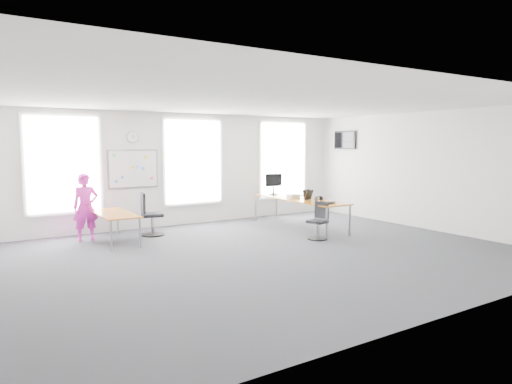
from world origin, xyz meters
TOP-DOWN VIEW (x-y plane):
  - floor at (0.00, 0.00)m, footprint 10.00×10.00m
  - ceiling at (0.00, 0.00)m, footprint 10.00×10.00m
  - wall_back at (0.00, 4.00)m, footprint 10.00×0.00m
  - wall_front at (0.00, -4.00)m, footprint 10.00×0.00m
  - wall_right at (5.00, 0.00)m, footprint 0.00×10.00m
  - window_left at (-3.00, 3.97)m, footprint 1.60×0.06m
  - window_mid at (0.30, 3.97)m, footprint 1.60×0.06m
  - window_right at (3.30, 3.97)m, footprint 1.60×0.06m
  - desk_right at (2.34, 1.92)m, footprint 0.84×3.15m
  - desk_left at (-2.21, 2.70)m, footprint 0.72×1.81m
  - chair_right at (1.85, 0.53)m, footprint 0.49×0.48m
  - chair_left at (-1.29, 2.99)m, footprint 0.55×0.55m
  - person at (-2.69, 3.23)m, footprint 0.57×0.39m
  - whiteboard at (-1.35, 3.97)m, footprint 1.20×0.03m
  - wall_clock at (-1.35, 3.97)m, footprint 0.30×0.04m
  - tv at (4.95, 3.00)m, footprint 0.06×0.90m
  - keyboard at (2.20, 0.72)m, footprint 0.53×0.31m
  - mouse at (2.55, 0.80)m, footprint 0.08×0.12m
  - lens_cap at (2.48, 1.10)m, footprint 0.08×0.08m
  - headphones at (2.47, 1.29)m, footprint 0.20×0.11m
  - laptop_sleeve at (2.39, 1.60)m, footprint 0.32×0.26m
  - paper_stack at (2.27, 2.05)m, footprint 0.29×0.22m
  - monitor at (2.29, 2.99)m, footprint 0.53×0.22m

SIDE VIEW (x-z plane):
  - floor at x=0.00m, z-range 0.00..0.00m
  - chair_right at x=1.85m, z-range -0.05..0.80m
  - chair_left at x=-1.29m, z-range -0.06..0.97m
  - desk_left at x=-2.21m, z-range 0.27..0.93m
  - desk_right at x=2.34m, z-range 0.33..1.10m
  - person at x=-2.69m, z-range 0.00..1.52m
  - lens_cap at x=2.48m, z-range 0.77..0.77m
  - keyboard at x=2.20m, z-range 0.77..0.79m
  - mouse at x=2.55m, z-range 0.77..0.81m
  - paper_stack at x=2.27m, z-range 0.77..0.87m
  - headphones at x=2.47m, z-range 0.76..0.88m
  - laptop_sleeve at x=2.39m, z-range 0.76..1.02m
  - monitor at x=2.29m, z-range 0.83..1.42m
  - wall_back at x=0.00m, z-range -3.50..6.50m
  - wall_front at x=0.00m, z-range -3.50..6.50m
  - wall_right at x=5.00m, z-range -3.50..6.50m
  - whiteboard at x=-1.35m, z-range 1.10..2.00m
  - window_left at x=-3.00m, z-range 0.60..2.80m
  - window_mid at x=0.30m, z-range 0.60..2.80m
  - window_right at x=3.30m, z-range 0.60..2.80m
  - tv at x=4.95m, z-range 2.02..2.57m
  - wall_clock at x=-1.35m, z-range 2.20..2.50m
  - ceiling at x=0.00m, z-range 3.00..3.00m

